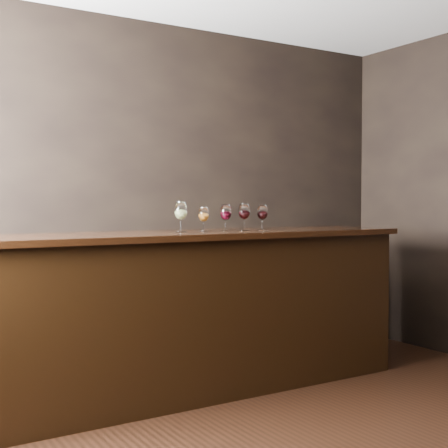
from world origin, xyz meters
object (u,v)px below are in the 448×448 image
glass_red_a (226,213)px  glass_red_b (244,212)px  bar_counter (197,315)px  glass_red_c (262,213)px  glass_white (181,211)px  back_bar_shelf (187,304)px  glass_amber (204,215)px

glass_red_a → glass_red_b: 0.16m
bar_counter → glass_red_a: (0.23, -0.02, 0.71)m
glass_red_a → glass_red_c: glass_red_a is taller
glass_white → back_bar_shelf: bearing=58.6°
glass_white → bar_counter: bearing=-20.7°
glass_amber → glass_red_c: bearing=-4.1°
back_bar_shelf → glass_red_a: bearing=-93.9°
back_bar_shelf → glass_white: bearing=-121.4°
bar_counter → glass_red_a: glass_red_a is taller
bar_counter → back_bar_shelf: bar_counter is taller
glass_amber → glass_red_b: glass_red_b is taller
glass_white → glass_red_a: bearing=-9.5°
glass_red_a → glass_red_c: size_ratio=1.01×
glass_amber → back_bar_shelf: bearing=71.9°
back_bar_shelf → glass_amber: glass_amber is taller
glass_red_a → glass_red_b: (0.16, 0.00, 0.00)m
back_bar_shelf → glass_amber: bearing=-108.1°
glass_amber → glass_red_a: 0.17m
glass_red_c → back_bar_shelf: bearing=111.7°
glass_amber → glass_red_c: size_ratio=0.92×
bar_counter → glass_white: 0.73m
glass_red_a → glass_red_b: size_ratio=0.96×
glass_white → glass_red_b: bearing=-6.2°
back_bar_shelf → glass_red_a: 1.01m
bar_counter → glass_white: glass_white is taller
glass_red_b → glass_red_c: glass_red_b is taller
bar_counter → back_bar_shelf: size_ratio=1.11×
glass_red_c → bar_counter: bearing=177.8°
glass_amber → bar_counter: bearing=-167.0°
glass_red_b → glass_amber: bearing=175.1°
back_bar_shelf → glass_red_a: size_ratio=14.36×
bar_counter → glass_red_b: (0.39, -0.01, 0.72)m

